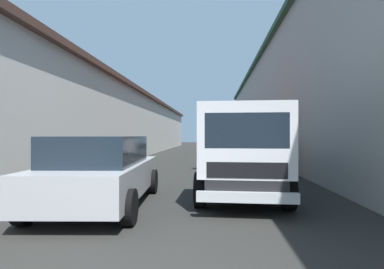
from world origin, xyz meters
TOP-DOWN VIEW (x-y plane):
  - ground at (13.50, 0.00)m, footprint 90.00×90.00m
  - building_left_whitewash at (15.75, 7.43)m, footprint 49.80×7.50m
  - building_right_concrete at (15.75, -7.43)m, footprint 49.80×7.50m
  - fruit_stall_mid_lane at (9.79, -2.47)m, footprint 2.28×2.28m
  - fruit_stall_far_left at (17.77, -2.23)m, footprint 2.69×2.69m
  - fruit_stall_far_right at (12.23, -1.88)m, footprint 2.33×2.33m
  - hatchback_car at (4.08, 1.47)m, footprint 4.01×2.13m
  - delivery_truck at (4.78, -1.47)m, footprint 4.97×2.09m
  - vendor_by_crates at (10.30, -0.45)m, footprint 0.33×0.59m
  - parked_scooter at (6.41, 3.05)m, footprint 1.69×0.32m
  - plastic_stool at (6.65, 1.43)m, footprint 0.30×0.30m

SIDE VIEW (x-z plane):
  - ground at x=13.50m, z-range 0.00..0.00m
  - plastic_stool at x=6.65m, z-range 0.11..0.54m
  - parked_scooter at x=6.41m, z-range -0.12..1.02m
  - hatchback_car at x=4.08m, z-range 0.01..1.46m
  - vendor_by_crates at x=10.30m, z-range 0.10..1.62m
  - delivery_truck at x=4.78m, z-range 0.00..2.08m
  - fruit_stall_far_right at x=12.23m, z-range 0.61..2.87m
  - fruit_stall_mid_lane at x=9.79m, z-range 0.61..2.91m
  - fruit_stall_far_left at x=17.77m, z-range 0.67..2.95m
  - building_left_whitewash at x=15.75m, z-range 0.01..4.46m
  - building_right_concrete at x=15.75m, z-range 0.01..6.86m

